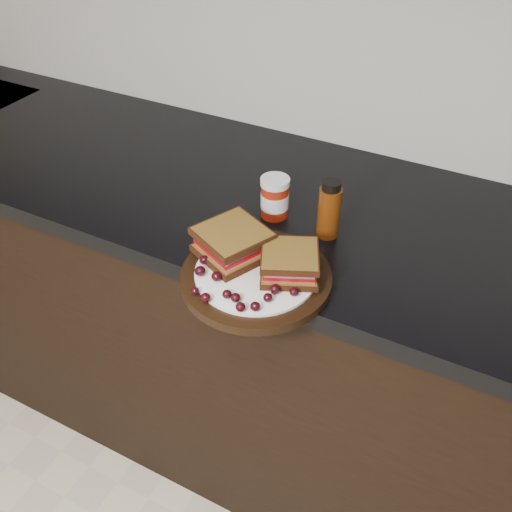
{
  "coord_description": "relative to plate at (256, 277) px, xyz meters",
  "views": [
    {
      "loc": [
        0.56,
        0.73,
        1.6
      ],
      "look_at": [
        0.19,
        1.43,
        0.96
      ],
      "focal_mm": 40.0,
      "sensor_mm": 36.0,
      "label": 1
    }
  ],
  "objects": [
    {
      "name": "base_cabinets",
      "position": [
        -0.19,
        0.27,
        -0.48
      ],
      "size": [
        3.96,
        0.58,
        0.86
      ],
      "primitive_type": "cube",
      "color": "black",
      "rests_on": "ground_plane"
    },
    {
      "name": "countertop",
      "position": [
        -0.19,
        0.27,
        -0.03
      ],
      "size": [
        3.98,
        0.6,
        0.04
      ],
      "primitive_type": "cube",
      "color": "black",
      "rests_on": "base_cabinets"
    },
    {
      "name": "plate",
      "position": [
        0.0,
        0.0,
        0.0
      ],
      "size": [
        0.28,
        0.28,
        0.02
      ],
      "primitive_type": "cylinder",
      "color": "black",
      "rests_on": "countertop"
    },
    {
      "name": "sandwich_left",
      "position": [
        -0.06,
        0.02,
        0.04
      ],
      "size": [
        0.16,
        0.16,
        0.05
      ],
      "primitive_type": null,
      "rotation": [
        0.0,
        0.0,
        -0.44
      ],
      "color": "brown",
      "rests_on": "plate"
    },
    {
      "name": "sandwich_right",
      "position": [
        0.06,
        0.02,
        0.04
      ],
      "size": [
        0.14,
        0.14,
        0.05
      ],
      "primitive_type": null,
      "rotation": [
        0.0,
        0.0,
        0.42
      ],
      "color": "brown",
      "rests_on": "plate"
    },
    {
      "name": "grape_0",
      "position": [
        -0.09,
        -0.06,
        0.02
      ],
      "size": [
        0.02,
        0.02,
        0.02
      ],
      "primitive_type": "ellipsoid",
      "color": "black",
      "rests_on": "plate"
    },
    {
      "name": "grape_1",
      "position": [
        -0.05,
        -0.05,
        0.02
      ],
      "size": [
        0.02,
        0.02,
        0.02
      ],
      "primitive_type": "ellipsoid",
      "color": "black",
      "rests_on": "plate"
    },
    {
      "name": "grape_2",
      "position": [
        -0.07,
        -0.1,
        0.02
      ],
      "size": [
        0.01,
        0.01,
        0.01
      ],
      "primitive_type": "ellipsoid",
      "color": "black",
      "rests_on": "plate"
    },
    {
      "name": "grape_3",
      "position": [
        -0.04,
        -0.11,
        0.02
      ],
      "size": [
        0.02,
        0.02,
        0.02
      ],
      "primitive_type": "ellipsoid",
      "color": "black",
      "rests_on": "plate"
    },
    {
      "name": "grape_4",
      "position": [
        -0.01,
        -0.09,
        0.02
      ],
      "size": [
        0.02,
        0.02,
        0.02
      ],
      "primitive_type": "ellipsoid",
      "color": "black",
      "rests_on": "plate"
    },
    {
      "name": "grape_5",
      "position": [
        0.01,
        -0.09,
        0.02
      ],
      "size": [
        0.02,
        0.02,
        0.02
      ],
      "primitive_type": "ellipsoid",
      "color": "black",
      "rests_on": "plate"
    },
    {
      "name": "grape_6",
      "position": [
        0.02,
        -0.1,
        0.02
      ],
      "size": [
        0.02,
        0.02,
        0.02
      ],
      "primitive_type": "ellipsoid",
      "color": "black",
      "rests_on": "plate"
    },
    {
      "name": "grape_7",
      "position": [
        0.05,
        -0.09,
        0.02
      ],
      "size": [
        0.02,
        0.02,
        0.02
      ],
      "primitive_type": "ellipsoid",
      "color": "black",
      "rests_on": "plate"
    },
    {
      "name": "grape_8",
      "position": [
        0.05,
        -0.06,
        0.02
      ],
      "size": [
        0.02,
        0.02,
        0.02
      ],
      "primitive_type": "ellipsoid",
      "color": "black",
      "rests_on": "plate"
    },
    {
      "name": "grape_9",
      "position": [
        0.06,
        -0.04,
        0.02
      ],
      "size": [
        0.02,
        0.02,
        0.02
      ],
      "primitive_type": "ellipsoid",
      "color": "black",
      "rests_on": "plate"
    },
    {
      "name": "grape_10",
      "position": [
        0.09,
        -0.03,
        0.02
      ],
      "size": [
        0.02,
        0.02,
        0.02
      ],
      "primitive_type": "ellipsoid",
      "color": "black",
      "rests_on": "plate"
    },
    {
      "name": "grape_11",
      "position": [
        0.07,
        0.0,
        0.02
      ],
      "size": [
        0.02,
        0.02,
        0.02
      ],
      "primitive_type": "ellipsoid",
      "color": "black",
      "rests_on": "plate"
    },
    {
      "name": "grape_12",
      "position": [
        0.08,
        0.02,
        0.02
      ],
      "size": [
        0.02,
        0.02,
        0.02
      ],
      "primitive_type": "ellipsoid",
      "color": "black",
      "rests_on": "plate"
    },
    {
      "name": "grape_13",
      "position": [
        0.08,
        0.06,
        0.02
      ],
      "size": [
        0.02,
        0.02,
        0.02
      ],
      "primitive_type": "ellipsoid",
      "color": "black",
      "rests_on": "plate"
    },
    {
      "name": "grape_14",
      "position": [
        -0.04,
        0.07,
        0.02
      ],
      "size": [
        0.01,
        0.01,
        0.01
      ],
      "primitive_type": "ellipsoid",
      "color": "black",
      "rests_on": "plate"
    },
    {
      "name": "grape_15",
      "position": [
        -0.04,
        0.03,
        0.02
      ],
      "size": [
        0.02,
        0.02,
        0.02
      ],
      "primitive_type": "ellipsoid",
      "color": "black",
      "rests_on": "plate"
    },
    {
      "name": "grape_16",
      "position": [
        -0.08,
        0.03,
        0.02
      ],
      "size": [
        0.02,
        0.02,
        0.02
      ],
      "primitive_type": "ellipsoid",
      "color": "black",
      "rests_on": "plate"
    },
    {
      "name": "grape_17",
      "position": [
        -0.07,
        0.01,
        0.02
      ],
      "size": [
        0.02,
        0.02,
        0.02
      ],
      "primitive_type": "ellipsoid",
      "color": "black",
      "rests_on": "plate"
    },
    {
      "name": "grape_18",
      "position": [
        -0.1,
        -0.02,
        0.02
      ],
      "size": [
        0.02,
        0.02,
        0.02
      ],
      "primitive_type": "ellipsoid",
      "color": "black",
      "rests_on": "plate"
    },
    {
      "name": "grape_19",
      "position": [
        -0.05,
        0.06,
        0.02
      ],
      "size": [
        0.02,
        0.02,
        0.02
      ],
      "primitive_type": "ellipsoid",
      "color": "black",
      "rests_on": "plate"
    },
    {
      "name": "grape_20",
      "position": [
        -0.05,
        0.02,
        0.02
      ],
      "size": [
        0.02,
        0.02,
        0.02
      ],
      "primitive_type": "ellipsoid",
      "color": "black",
      "rests_on": "plate"
    },
    {
      "name": "grape_21",
      "position": [
        -0.07,
        0.0,
        0.02
      ],
      "size": [
        0.02,
        0.02,
        0.02
      ],
      "primitive_type": "ellipsoid",
      "color": "black",
      "rests_on": "plate"
    },
    {
      "name": "condiment_jar",
      "position": [
        -0.06,
        0.21,
        0.04
      ],
      "size": [
        0.06,
        0.06,
        0.09
      ],
      "primitive_type": "cylinder",
      "rotation": [
        0.0,
        0.0,
        -0.04
      ],
      "color": "maroon",
      "rests_on": "countertop"
    },
    {
      "name": "oil_bottle",
      "position": [
        0.06,
        0.2,
        0.05
      ],
      "size": [
        0.06,
        0.06,
        0.13
      ],
      "primitive_type": "cylinder",
      "rotation": [
        0.0,
        0.0,
        -0.32
      ],
      "color": "#512308",
      "rests_on": "countertop"
    }
  ]
}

